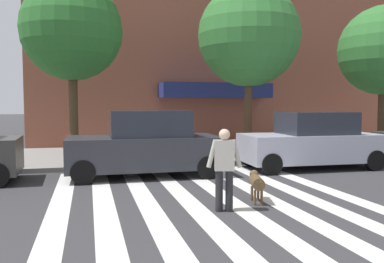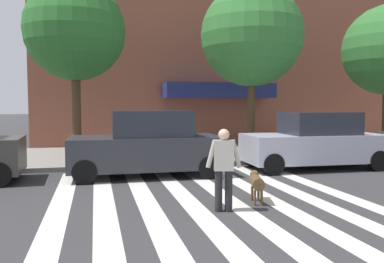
{
  "view_description": "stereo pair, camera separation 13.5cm",
  "coord_description": "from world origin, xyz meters",
  "px_view_note": "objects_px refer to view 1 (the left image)",
  "views": [
    {
      "loc": [
        -2.35,
        0.17,
        2.14
      ],
      "look_at": [
        -0.19,
        8.49,
        1.54
      ],
      "focal_mm": 37.5,
      "sensor_mm": 36.0,
      "label": 1
    },
    {
      "loc": [
        -2.21,
        0.14,
        2.14
      ],
      "look_at": [
        -0.19,
        8.49,
        1.54
      ],
      "focal_mm": 37.5,
      "sensor_mm": 36.0,
      "label": 2
    }
  ],
  "objects_px": {
    "parked_car_behind_first": "(145,145)",
    "dog_on_leash": "(256,182)",
    "pedestrian_dog_walker": "(224,165)",
    "street_tree_nearest": "(72,31)",
    "parked_car_third_in_line": "(312,142)",
    "pedestrian_bystander": "(347,129)",
    "street_tree_further": "(384,51)",
    "street_tree_middle": "(249,36)"
  },
  "relations": [
    {
      "from": "parked_car_behind_first",
      "to": "street_tree_nearest",
      "type": "bearing_deg",
      "value": 124.53
    },
    {
      "from": "parked_car_third_in_line",
      "to": "street_tree_nearest",
      "type": "bearing_deg",
      "value": 158.05
    },
    {
      "from": "parked_car_behind_first",
      "to": "pedestrian_bystander",
      "type": "xyz_separation_m",
      "value": [
        8.81,
        2.8,
        0.16
      ]
    },
    {
      "from": "pedestrian_bystander",
      "to": "street_tree_middle",
      "type": "bearing_deg",
      "value": -177.37
    },
    {
      "from": "street_tree_middle",
      "to": "dog_on_leash",
      "type": "distance_m",
      "value": 8.02
    },
    {
      "from": "parked_car_third_in_line",
      "to": "street_tree_further",
      "type": "relative_size",
      "value": 0.76
    },
    {
      "from": "parked_car_third_in_line",
      "to": "dog_on_leash",
      "type": "height_order",
      "value": "parked_car_third_in_line"
    },
    {
      "from": "street_tree_nearest",
      "to": "parked_car_third_in_line",
      "type": "bearing_deg",
      "value": -21.95
    },
    {
      "from": "pedestrian_bystander",
      "to": "parked_car_behind_first",
      "type": "bearing_deg",
      "value": -162.34
    },
    {
      "from": "parked_car_behind_first",
      "to": "street_tree_nearest",
      "type": "height_order",
      "value": "street_tree_nearest"
    },
    {
      "from": "street_tree_further",
      "to": "street_tree_nearest",
      "type": "bearing_deg",
      "value": 177.69
    },
    {
      "from": "parked_car_behind_first",
      "to": "parked_car_third_in_line",
      "type": "distance_m",
      "value": 5.5
    },
    {
      "from": "street_tree_nearest",
      "to": "dog_on_leash",
      "type": "height_order",
      "value": "street_tree_nearest"
    },
    {
      "from": "parked_car_third_in_line",
      "to": "pedestrian_bystander",
      "type": "xyz_separation_m",
      "value": [
        3.32,
        2.81,
        0.19
      ]
    },
    {
      "from": "pedestrian_dog_walker",
      "to": "pedestrian_bystander",
      "type": "relative_size",
      "value": 1.0
    },
    {
      "from": "dog_on_leash",
      "to": "pedestrian_bystander",
      "type": "bearing_deg",
      "value": 43.48
    },
    {
      "from": "street_tree_middle",
      "to": "street_tree_further",
      "type": "xyz_separation_m",
      "value": [
        5.98,
        -0.04,
        -0.37
      ]
    },
    {
      "from": "parked_car_behind_first",
      "to": "dog_on_leash",
      "type": "xyz_separation_m",
      "value": [
        1.89,
        -3.76,
        -0.48
      ]
    },
    {
      "from": "street_tree_middle",
      "to": "pedestrian_dog_walker",
      "type": "relative_size",
      "value": 3.95
    },
    {
      "from": "parked_car_third_in_line",
      "to": "street_tree_further",
      "type": "distance_m",
      "value": 6.44
    },
    {
      "from": "parked_car_behind_first",
      "to": "street_tree_middle",
      "type": "height_order",
      "value": "street_tree_middle"
    },
    {
      "from": "pedestrian_dog_walker",
      "to": "street_tree_nearest",
      "type": "bearing_deg",
      "value": 112.79
    },
    {
      "from": "pedestrian_bystander",
      "to": "dog_on_leash",
      "type": "bearing_deg",
      "value": -136.52
    },
    {
      "from": "parked_car_behind_first",
      "to": "pedestrian_bystander",
      "type": "bearing_deg",
      "value": 17.66
    },
    {
      "from": "pedestrian_dog_walker",
      "to": "street_tree_middle",
      "type": "bearing_deg",
      "value": 64.07
    },
    {
      "from": "parked_car_behind_first",
      "to": "street_tree_nearest",
      "type": "xyz_separation_m",
      "value": [
        -2.11,
        3.06,
        3.75
      ]
    },
    {
      "from": "street_tree_middle",
      "to": "parked_car_third_in_line",
      "type": "bearing_deg",
      "value": -65.62
    },
    {
      "from": "parked_car_behind_first",
      "to": "street_tree_middle",
      "type": "bearing_deg",
      "value": 31.03
    },
    {
      "from": "street_tree_further",
      "to": "pedestrian_bystander",
      "type": "bearing_deg",
      "value": 170.76
    },
    {
      "from": "parked_car_behind_first",
      "to": "street_tree_nearest",
      "type": "relative_size",
      "value": 0.7
    },
    {
      "from": "parked_car_behind_first",
      "to": "street_tree_further",
      "type": "height_order",
      "value": "street_tree_further"
    },
    {
      "from": "parked_car_third_in_line",
      "to": "pedestrian_dog_walker",
      "type": "bearing_deg",
      "value": -136.6
    },
    {
      "from": "street_tree_nearest",
      "to": "parked_car_behind_first",
      "type": "bearing_deg",
      "value": -55.47
    },
    {
      "from": "street_tree_further",
      "to": "dog_on_leash",
      "type": "xyz_separation_m",
      "value": [
        -8.41,
        -6.32,
        -3.87
      ]
    },
    {
      "from": "parked_car_third_in_line",
      "to": "street_tree_middle",
      "type": "distance_m",
      "value": 4.75
    },
    {
      "from": "pedestrian_bystander",
      "to": "parked_car_third_in_line",
      "type": "bearing_deg",
      "value": -139.77
    },
    {
      "from": "pedestrian_dog_walker",
      "to": "parked_car_behind_first",
      "type": "bearing_deg",
      "value": 102.85
    },
    {
      "from": "street_tree_middle",
      "to": "pedestrian_bystander",
      "type": "relative_size",
      "value": 3.95
    },
    {
      "from": "parked_car_third_in_line",
      "to": "pedestrian_dog_walker",
      "type": "xyz_separation_m",
      "value": [
        -4.52,
        -4.28,
        0.04
      ]
    },
    {
      "from": "dog_on_leash",
      "to": "pedestrian_bystander",
      "type": "distance_m",
      "value": 9.56
    },
    {
      "from": "pedestrian_dog_walker",
      "to": "pedestrian_bystander",
      "type": "bearing_deg",
      "value": 42.1
    },
    {
      "from": "parked_car_third_in_line",
      "to": "street_tree_middle",
      "type": "bearing_deg",
      "value": 114.38
    }
  ]
}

